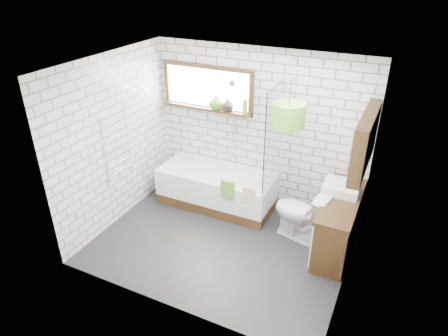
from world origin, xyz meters
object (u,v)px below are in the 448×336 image
at_px(vanity, 339,224).
at_px(pendant, 289,115).
at_px(bathtub, 217,188).
at_px(basin, 341,188).
at_px(toilet, 301,214).

xyz_separation_m(vanity, pendant, (-0.61, -0.73, 1.71)).
height_order(bathtub, vanity, vanity).
height_order(vanity, pendant, pendant).
height_order(basin, pendant, pendant).
bearing_deg(toilet, bathtub, -89.68).
bearing_deg(bathtub, vanity, -8.29).
xyz_separation_m(basin, toilet, (-0.46, -0.17, -0.44)).
height_order(bathtub, pendant, pendant).
distance_m(bathtub, vanity, 2.02).
bearing_deg(toilet, pendant, 4.30).
bearing_deg(toilet, vanity, 101.62).
bearing_deg(pendant, basin, 58.40).
distance_m(bathtub, pendant, 2.49).
distance_m(vanity, pendant, 1.96).
xyz_separation_m(bathtub, toilet, (1.47, -0.29, 0.11)).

